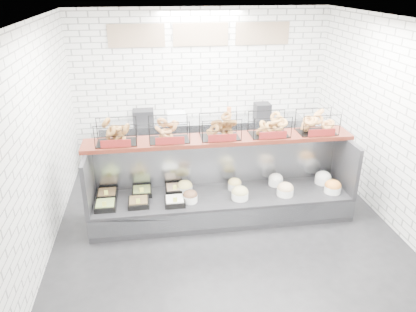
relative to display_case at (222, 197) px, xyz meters
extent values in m
plane|color=black|center=(-0.01, -0.34, -0.33)|extent=(5.50, 5.50, 0.00)
cube|color=white|center=(-0.01, 2.41, 1.17)|extent=(5.00, 0.02, 3.00)
cube|color=white|center=(-2.51, -0.34, 1.17)|extent=(0.02, 5.50, 3.00)
cube|color=white|center=(2.49, -0.34, 1.17)|extent=(0.02, 5.50, 3.00)
cube|color=white|center=(-0.01, -0.34, 2.67)|extent=(5.00, 5.50, 0.02)
cube|color=tan|center=(-1.21, 2.38, 2.17)|extent=(1.05, 0.03, 0.42)
cube|color=tan|center=(-0.01, 2.38, 2.17)|extent=(1.05, 0.03, 0.42)
cube|color=tan|center=(1.19, 2.38, 2.17)|extent=(1.05, 0.03, 0.42)
cube|color=black|center=(-0.01, -0.04, -0.13)|extent=(4.00, 0.90, 0.40)
cube|color=#93969B|center=(-0.01, -0.48, -0.11)|extent=(4.00, 0.03, 0.28)
cube|color=#93969B|center=(-0.01, 0.37, 0.47)|extent=(4.00, 0.08, 0.80)
cube|color=black|center=(-1.98, -0.04, 0.47)|extent=(0.06, 0.90, 0.80)
cube|color=black|center=(1.96, -0.04, 0.47)|extent=(0.06, 0.90, 0.80)
cube|color=black|center=(-1.76, -0.21, 0.11)|extent=(0.30, 0.30, 0.08)
cube|color=#839B4F|center=(-1.76, -0.21, 0.15)|extent=(0.26, 0.26, 0.04)
cube|color=#EDEF53|center=(-1.76, -0.32, 0.20)|extent=(0.06, 0.01, 0.08)
cube|color=black|center=(-1.76, 0.13, 0.11)|extent=(0.30, 0.30, 0.08)
cube|color=brown|center=(-1.76, 0.13, 0.15)|extent=(0.25, 0.25, 0.04)
cube|color=#EDEF53|center=(-1.76, 0.02, 0.20)|extent=(0.06, 0.01, 0.08)
cube|color=black|center=(-1.28, -0.19, 0.11)|extent=(0.31, 0.31, 0.08)
cube|color=brown|center=(-1.28, -0.19, 0.15)|extent=(0.26, 0.26, 0.04)
cube|color=#EDEF53|center=(-1.28, -0.30, 0.20)|extent=(0.06, 0.01, 0.08)
cube|color=black|center=(-1.23, 0.14, 0.11)|extent=(0.30, 0.30, 0.08)
cube|color=olive|center=(-1.23, 0.14, 0.15)|extent=(0.26, 0.26, 0.04)
cube|color=#EDEF53|center=(-1.23, 0.03, 0.20)|extent=(0.06, 0.01, 0.08)
cube|color=black|center=(-0.75, -0.24, 0.11)|extent=(0.30, 0.30, 0.08)
cube|color=white|center=(-0.75, -0.24, 0.15)|extent=(0.25, 0.25, 0.04)
cube|color=#EDEF53|center=(-0.75, -0.34, 0.20)|extent=(0.06, 0.01, 0.08)
cube|color=black|center=(-0.72, 0.14, 0.11)|extent=(0.29, 0.29, 0.08)
cube|color=tan|center=(-0.72, 0.14, 0.15)|extent=(0.24, 0.24, 0.04)
cube|color=#EDEF53|center=(-0.72, 0.04, 0.20)|extent=(0.06, 0.01, 0.08)
cylinder|color=white|center=(-0.51, -0.20, 0.13)|extent=(0.22, 0.22, 0.11)
ellipsoid|color=brown|center=(-0.51, -0.20, 0.19)|extent=(0.21, 0.21, 0.15)
cylinder|color=white|center=(-0.57, 0.11, 0.13)|extent=(0.24, 0.24, 0.11)
ellipsoid|color=#DECD71|center=(-0.57, 0.11, 0.19)|extent=(0.24, 0.24, 0.17)
cylinder|color=white|center=(0.24, -0.22, 0.13)|extent=(0.26, 0.26, 0.11)
ellipsoid|color=tan|center=(0.24, -0.22, 0.19)|extent=(0.25, 0.25, 0.18)
cylinder|color=white|center=(0.22, 0.09, 0.13)|extent=(0.21, 0.21, 0.11)
ellipsoid|color=#F0D67A|center=(0.22, 0.09, 0.19)|extent=(0.21, 0.21, 0.15)
cylinder|color=white|center=(0.96, -0.20, 0.13)|extent=(0.26, 0.26, 0.11)
ellipsoid|color=tan|center=(0.96, -0.20, 0.19)|extent=(0.25, 0.25, 0.18)
cylinder|color=white|center=(0.91, 0.14, 0.13)|extent=(0.23, 0.23, 0.11)
ellipsoid|color=white|center=(0.91, 0.14, 0.19)|extent=(0.23, 0.23, 0.16)
cylinder|color=white|center=(1.72, -0.23, 0.13)|extent=(0.26, 0.26, 0.11)
ellipsoid|color=orange|center=(1.72, -0.23, 0.19)|extent=(0.25, 0.25, 0.18)
cylinder|color=white|center=(1.70, 0.09, 0.13)|extent=(0.26, 0.26, 0.11)
ellipsoid|color=white|center=(1.70, 0.09, 0.19)|extent=(0.25, 0.25, 0.18)
cube|color=#3E140D|center=(-0.01, 0.18, 0.90)|extent=(4.10, 0.50, 0.06)
cube|color=black|center=(-1.54, 0.18, 1.10)|extent=(0.60, 0.38, 0.34)
cube|color=maroon|center=(-1.54, -0.03, 1.00)|extent=(0.42, 0.02, 0.11)
cube|color=black|center=(-0.77, 0.18, 1.10)|extent=(0.60, 0.38, 0.34)
cube|color=maroon|center=(-0.77, -0.03, 1.00)|extent=(0.42, 0.02, 0.11)
cube|color=black|center=(-0.01, 0.18, 1.10)|extent=(0.60, 0.38, 0.34)
cube|color=maroon|center=(-0.01, -0.03, 1.00)|extent=(0.42, 0.02, 0.11)
cube|color=black|center=(0.76, 0.18, 1.10)|extent=(0.60, 0.38, 0.34)
cube|color=maroon|center=(0.76, -0.03, 1.00)|extent=(0.42, 0.02, 0.11)
cube|color=black|center=(1.53, 0.18, 1.10)|extent=(0.60, 0.38, 0.34)
cube|color=maroon|center=(1.53, -0.03, 1.00)|extent=(0.42, 0.02, 0.11)
cube|color=#93969B|center=(-0.01, 2.09, 0.12)|extent=(4.00, 0.60, 0.90)
cube|color=black|center=(-1.18, 2.14, 0.69)|extent=(0.40, 0.30, 0.24)
cube|color=silver|center=(-0.54, 2.10, 0.66)|extent=(0.35, 0.28, 0.18)
cylinder|color=orange|center=(0.52, 2.15, 0.68)|extent=(0.09, 0.09, 0.22)
cube|color=black|center=(1.18, 2.05, 0.72)|extent=(0.30, 0.30, 0.30)
camera|label=1|loc=(-1.02, -5.48, 3.15)|focal=35.00mm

